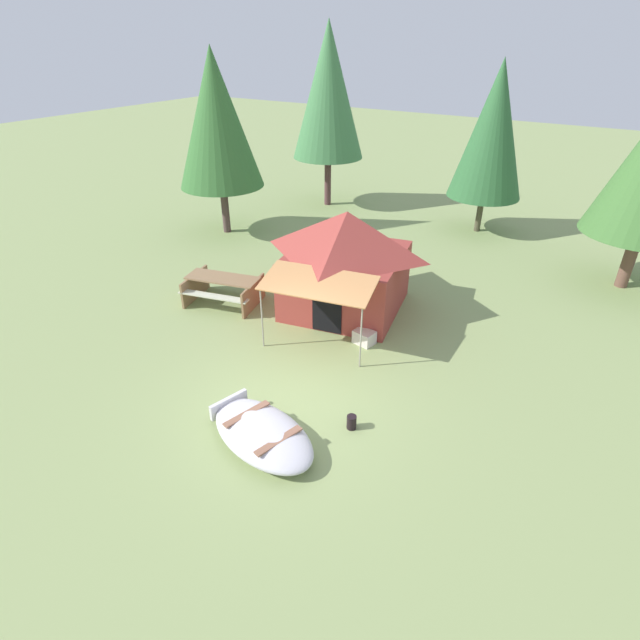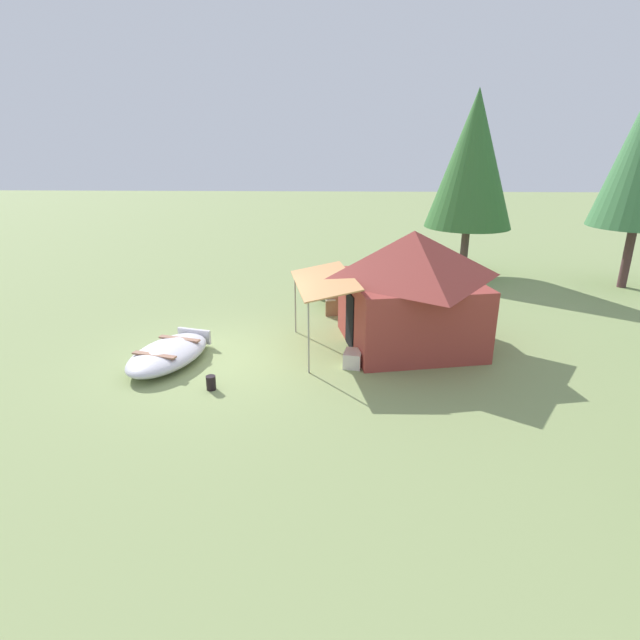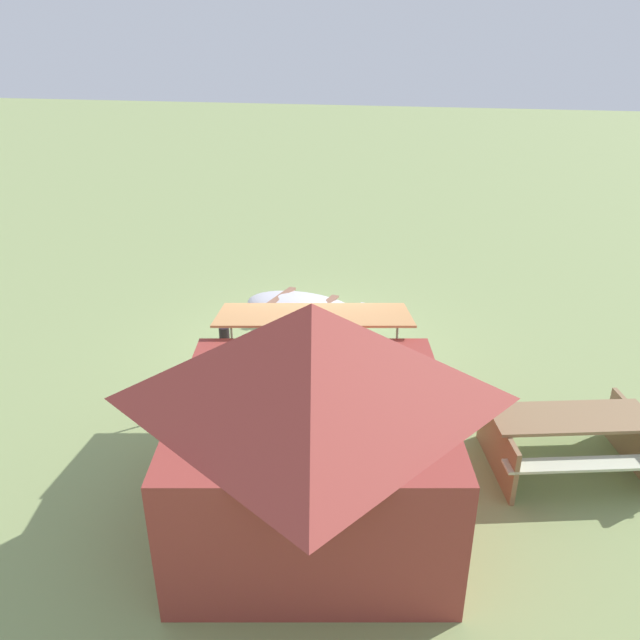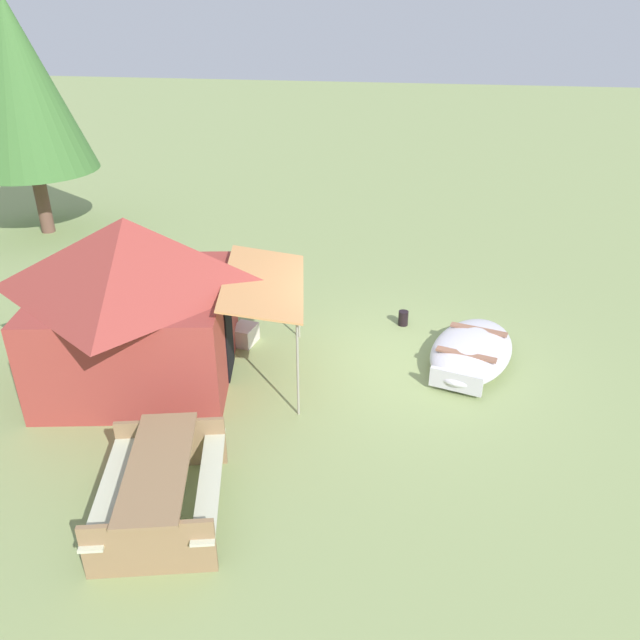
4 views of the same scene
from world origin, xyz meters
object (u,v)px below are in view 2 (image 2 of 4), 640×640
canvas_cabin_tent (411,287)px  picnic_table (342,289)px  fuel_can (211,383)px  cooler_box (353,359)px  pine_tree_far_center (473,160)px  beached_rowboat (168,353)px

canvas_cabin_tent → picnic_table: size_ratio=2.04×
canvas_cabin_tent → fuel_can: size_ratio=16.38×
cooler_box → pine_tree_far_center: (-8.00, 4.16, 3.80)m
cooler_box → fuel_can: (1.19, -2.78, -0.03)m
beached_rowboat → picnic_table: (-4.27, 3.79, 0.26)m
picnic_table → cooler_box: size_ratio=4.72×
beached_rowboat → pine_tree_far_center: 12.02m
beached_rowboat → canvas_cabin_tent: (-1.29, 5.32, 1.17)m
canvas_cabin_tent → pine_tree_far_center: pine_tree_far_center is taller
beached_rowboat → fuel_can: bearing=45.5°
canvas_cabin_tent → cooler_box: 2.23m
beached_rowboat → picnic_table: picnic_table is taller
canvas_cabin_tent → beached_rowboat: bearing=-76.3°
beached_rowboat → pine_tree_far_center: (-7.99, 8.16, 3.74)m
beached_rowboat → picnic_table: 5.71m
picnic_table → fuel_can: size_ratio=8.01×
cooler_box → picnic_table: bearing=-177.3°
beached_rowboat → fuel_can: 1.70m
beached_rowboat → fuel_can: (1.19, 1.21, -0.08)m
picnic_table → fuel_can: (5.46, -2.58, -0.35)m
picnic_table → pine_tree_far_center: 6.71m
picnic_table → pine_tree_far_center: pine_tree_far_center is taller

